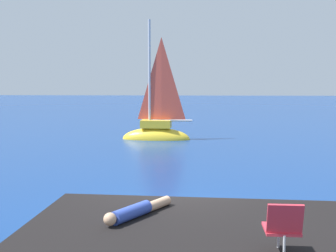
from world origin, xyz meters
TOP-DOWN VIEW (x-y plane):
  - ground_plane at (0.00, 0.00)m, footprint 160.00×160.00m
  - boulder_seaward at (-0.68, -1.12)m, footprint 1.04×0.98m
  - boulder_inland at (2.87, -0.79)m, footprint 1.75×1.50m
  - sailboat_near at (-1.51, 14.43)m, footprint 3.94×1.56m
  - person_sunbather at (-0.61, -2.51)m, footprint 1.07×1.55m
  - beach_chair at (1.63, -4.18)m, footprint 0.50×0.61m

SIDE VIEW (x-z plane):
  - ground_plane at x=0.00m, z-range 0.00..0.00m
  - boulder_seaward at x=-0.68m, z-range -0.24..0.24m
  - boulder_inland at x=2.87m, z-range -0.54..0.54m
  - sailboat_near at x=-1.51m, z-range -3.22..4.00m
  - person_sunbather at x=-0.61m, z-range 0.89..1.14m
  - beach_chair at x=1.63m, z-range 0.94..1.74m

